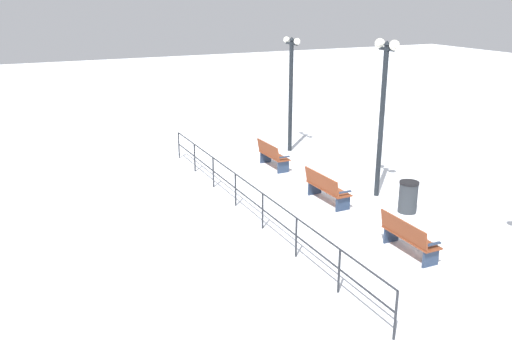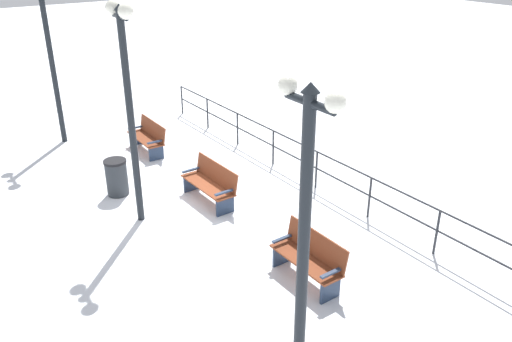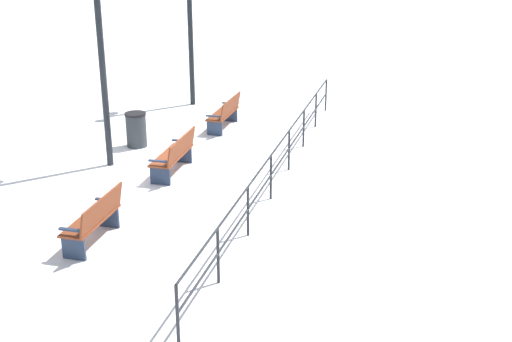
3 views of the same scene
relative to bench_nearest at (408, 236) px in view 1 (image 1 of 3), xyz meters
The scene contains 8 objects.
ground_plane 3.72m from the bench_nearest, 86.58° to the left, with size 80.00×80.00×0.00m, color white.
bench_nearest is the anchor object (origin of this frame).
bench_second 3.69m from the bench_nearest, 89.04° to the left, with size 0.61×1.70×0.92m.
bench_third 7.38m from the bench_nearest, 88.77° to the left, with size 0.56×1.54×0.93m.
lamppost_middle 4.77m from the bench_nearest, 63.24° to the left, with size 0.29×0.94×4.65m.
lamppost_far 9.53m from the bench_nearest, 78.85° to the left, with size 0.24×1.05×4.34m.
waterfront_railing 4.42m from the bench_nearest, 123.34° to the left, with size 0.05×12.57×0.99m.
trash_bin 2.73m from the bench_nearest, 50.09° to the left, with size 0.54×0.54×0.90m.
Camera 1 is at (-8.43, -12.82, 5.87)m, focal length 38.64 mm.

